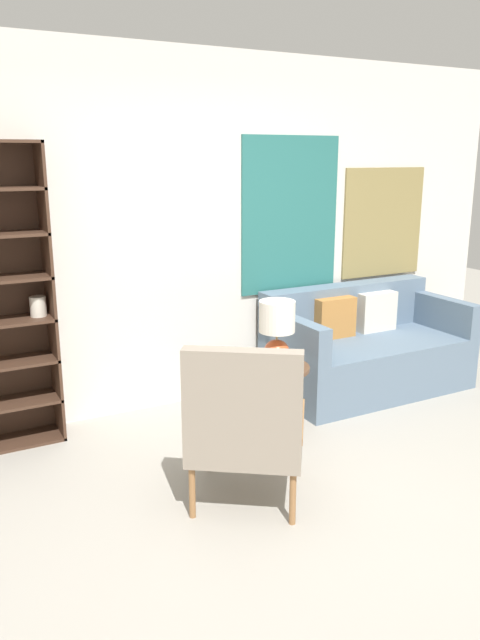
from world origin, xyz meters
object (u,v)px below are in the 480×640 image
couch (364,350)px  side_table (272,373)px  table_lamp (277,327)px  armchair (245,422)px

couch → side_table: (-1.18, -0.44, 0.13)m
side_table → table_lamp: bearing=36.6°
armchair → table_lamp: armchair is taller
armchair → couch: armchair is taller
armchair → couch: size_ratio=0.59×
table_lamp → armchair: bearing=-130.8°
armchair → couch: (1.81, 1.20, -0.19)m
couch → table_lamp: table_lamp is taller
couch → side_table: size_ratio=3.19×
armchair → table_lamp: size_ratio=2.15×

